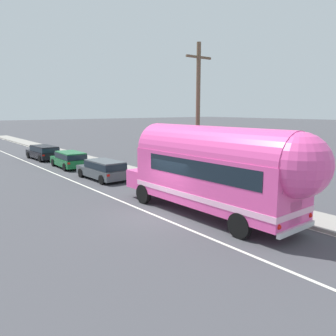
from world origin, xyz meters
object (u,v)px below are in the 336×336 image
Objects in this scene: utility_pole at (198,117)px; car_third at (44,151)px; car_lead at (103,169)px; painted_bus at (218,168)px; car_second at (70,159)px.

car_third is at bearing 98.26° from utility_pole.
car_lead and car_third have the same top height.
car_second is (-0.09, 16.93, -1.51)m from painted_bus.
utility_pole is at bearing 58.53° from painted_bus.
utility_pole is at bearing -68.71° from car_lead.
painted_bus reaches higher than car_third.
utility_pole reaches higher than car_third.
painted_bus is 23.17m from car_third.
utility_pole is 1.93× the size of car_second.
utility_pole is 19.55m from car_third.
utility_pole is 0.78× the size of painted_bus.
utility_pole is 1.85× the size of car_lead.
car_third is at bearing 90.63° from car_lead.
car_second is 6.19m from car_third.
car_lead is at bearing -90.13° from car_second.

